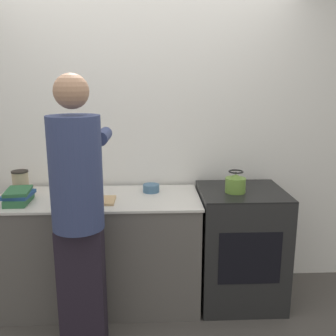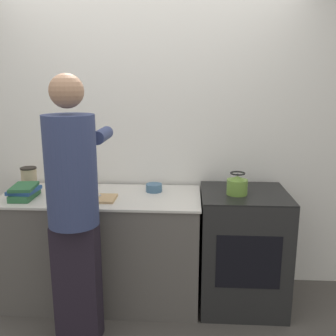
{
  "view_description": "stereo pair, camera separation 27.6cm",
  "coord_description": "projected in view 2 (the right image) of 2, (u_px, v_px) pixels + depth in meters",
  "views": [
    {
      "loc": [
        0.08,
        -2.47,
        1.76
      ],
      "look_at": [
        0.2,
        0.22,
        1.13
      ],
      "focal_mm": 40.0,
      "sensor_mm": 36.0,
      "label": 1
    },
    {
      "loc": [
        0.36,
        -2.46,
        1.76
      ],
      "look_at": [
        0.2,
        0.22,
        1.13
      ],
      "focal_mm": 40.0,
      "sensor_mm": 36.0,
      "label": 2
    }
  ],
  "objects": [
    {
      "name": "wall_back",
      "position": [
        148.0,
        136.0,
        3.21
      ],
      "size": [
        8.0,
        0.05,
        2.6
      ],
      "color": "white",
      "rests_on": "ground_plane"
    },
    {
      "name": "counter",
      "position": [
        103.0,
        247.0,
        3.05
      ],
      "size": [
        1.57,
        0.66,
        0.88
      ],
      "color": "#5B5651",
      "rests_on": "ground_plane"
    },
    {
      "name": "bowl_prep",
      "position": [
        154.0,
        188.0,
        3.04
      ],
      "size": [
        0.13,
        0.13,
        0.06
      ],
      "color": "#426684",
      "rests_on": "counter"
    },
    {
      "name": "ground_plane",
      "position": [
        140.0,
        321.0,
        2.81
      ],
      "size": [
        12.0,
        12.0,
        0.0
      ],
      "primitive_type": "plane",
      "color": "#4C4742"
    },
    {
      "name": "canister_jar",
      "position": [
        29.0,
        178.0,
        3.09
      ],
      "size": [
        0.13,
        0.13,
        0.19
      ],
      "color": "tan",
      "rests_on": "counter"
    },
    {
      "name": "bowl_mixing",
      "position": [
        88.0,
        184.0,
        3.14
      ],
      "size": [
        0.13,
        0.13,
        0.07
      ],
      "color": "silver",
      "rests_on": "counter"
    },
    {
      "name": "kettle",
      "position": [
        237.0,
        185.0,
        2.8
      ],
      "size": [
        0.16,
        0.16,
        0.17
      ],
      "color": "olive",
      "rests_on": "oven"
    },
    {
      "name": "knife",
      "position": [
        85.0,
        197.0,
        2.84
      ],
      "size": [
        0.23,
        0.12,
        0.01
      ],
      "rotation": [
        0.0,
        0.0,
        0.39
      ],
      "color": "silver",
      "rests_on": "cutting_board"
    },
    {
      "name": "oven",
      "position": [
        242.0,
        248.0,
        2.97
      ],
      "size": [
        0.66,
        0.63,
        0.93
      ],
      "color": "black",
      "rests_on": "ground_plane"
    },
    {
      "name": "cutting_board",
      "position": [
        91.0,
        198.0,
        2.84
      ],
      "size": [
        0.38,
        0.21,
        0.02
      ],
      "color": "tan",
      "rests_on": "counter"
    },
    {
      "name": "person",
      "position": [
        74.0,
        204.0,
        2.42
      ],
      "size": [
        0.37,
        0.61,
        1.81
      ],
      "color": "black",
      "rests_on": "ground_plane"
    },
    {
      "name": "book_stack",
      "position": [
        24.0,
        192.0,
        2.86
      ],
      "size": [
        0.2,
        0.28,
        0.1
      ],
      "color": "#2D663D",
      "rests_on": "counter"
    }
  ]
}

